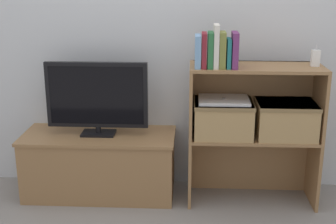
{
  "coord_description": "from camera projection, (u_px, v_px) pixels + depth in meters",
  "views": [
    {
      "loc": [
        0.15,
        -2.71,
        1.47
      ],
      "look_at": [
        0.0,
        0.17,
        0.6
      ],
      "focal_mm": 50.0,
      "sensor_mm": 36.0,
      "label": 1
    }
  ],
  "objects": [
    {
      "name": "book_teal",
      "position": [
        229.0,
        53.0,
        2.82
      ],
      "size": [
        0.02,
        0.14,
        0.18
      ],
      "color": "#1E7075",
      "rests_on": "bookshelf_upper_tier"
    },
    {
      "name": "book_plum",
      "position": [
        235.0,
        50.0,
        2.81
      ],
      "size": [
        0.04,
        0.16,
        0.21
      ],
      "color": "#6B2D66",
      "rests_on": "bookshelf_upper_tier"
    },
    {
      "name": "bookshelf_upper_tier",
      "position": [
        254.0,
        89.0,
        3.0
      ],
      "size": [
        0.83,
        0.34,
        0.45
      ],
      "color": "olive",
      "rests_on": "bookshelf_lower_tier"
    },
    {
      "name": "storage_basket_left",
      "position": [
        223.0,
        117.0,
        2.98
      ],
      "size": [
        0.37,
        0.31,
        0.22
      ],
      "color": "tan",
      "rests_on": "bookshelf_lower_tier"
    },
    {
      "name": "book_skyblue",
      "position": [
        198.0,
        51.0,
        2.82
      ],
      "size": [
        0.04,
        0.15,
        0.19
      ],
      "color": "#709ECC",
      "rests_on": "bookshelf_upper_tier"
    },
    {
      "name": "bookshelf_lower_tier",
      "position": [
        250.0,
        155.0,
        3.13
      ],
      "size": [
        0.83,
        0.34,
        0.46
      ],
      "color": "olive",
      "rests_on": "ground_plane"
    },
    {
      "name": "laptop",
      "position": [
        224.0,
        100.0,
        2.95
      ],
      "size": [
        0.32,
        0.25,
        0.02
      ],
      "color": "white",
      "rests_on": "storage_basket_left"
    },
    {
      "name": "tv",
      "position": [
        97.0,
        97.0,
        3.04
      ],
      "size": [
        0.67,
        0.14,
        0.49
      ],
      "color": "black",
      "rests_on": "tv_stand"
    },
    {
      "name": "ground_plane",
      "position": [
        167.0,
        209.0,
        3.02
      ],
      "size": [
        16.0,
        16.0,
        0.0
      ],
      "primitive_type": "plane",
      "color": "gray"
    },
    {
      "name": "book_ivory",
      "position": [
        216.0,
        46.0,
        2.81
      ],
      "size": [
        0.03,
        0.15,
        0.26
      ],
      "color": "silver",
      "rests_on": "bookshelf_upper_tier"
    },
    {
      "name": "baby_monitor",
      "position": [
        315.0,
        58.0,
        2.86
      ],
      "size": [
        0.05,
        0.04,
        0.13
      ],
      "color": "white",
      "rests_on": "bookshelf_upper_tier"
    },
    {
      "name": "book_olive",
      "position": [
        222.0,
        50.0,
        2.81
      ],
      "size": [
        0.04,
        0.14,
        0.21
      ],
      "color": "olive",
      "rests_on": "bookshelf_upper_tier"
    },
    {
      "name": "wall_back",
      "position": [
        170.0,
        14.0,
        3.1
      ],
      "size": [
        10.0,
        0.05,
        2.4
      ],
      "color": "silver",
      "rests_on": "ground_plane"
    },
    {
      "name": "storage_basket_right",
      "position": [
        285.0,
        118.0,
        2.96
      ],
      "size": [
        0.37,
        0.31,
        0.22
      ],
      "color": "tan",
      "rests_on": "bookshelf_lower_tier"
    },
    {
      "name": "book_maroon",
      "position": [
        204.0,
        50.0,
        2.82
      ],
      "size": [
        0.03,
        0.14,
        0.21
      ],
      "color": "maroon",
      "rests_on": "bookshelf_upper_tier"
    },
    {
      "name": "book_forest",
      "position": [
        210.0,
        50.0,
        2.82
      ],
      "size": [
        0.03,
        0.15,
        0.21
      ],
      "color": "#286638",
      "rests_on": "bookshelf_upper_tier"
    },
    {
      "name": "tv_stand",
      "position": [
        100.0,
        164.0,
        3.18
      ],
      "size": [
        1.02,
        0.43,
        0.43
      ],
      "color": "olive",
      "rests_on": "ground_plane"
    }
  ]
}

